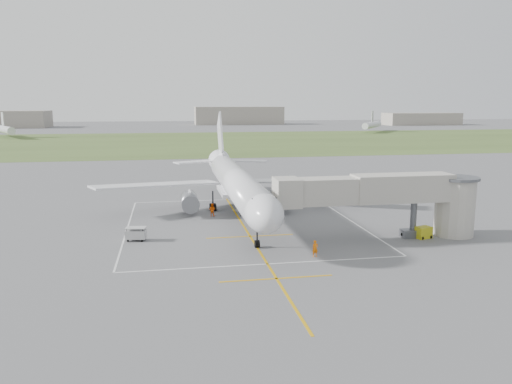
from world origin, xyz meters
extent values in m
plane|color=#5D5D60|center=(0.00, 0.00, 0.00)|extent=(700.00, 700.00, 0.00)
cube|color=#3F5525|center=(0.00, 130.00, 0.01)|extent=(700.00, 120.00, 0.02)
cube|color=#C58F0B|center=(0.00, -5.00, 0.01)|extent=(0.25, 60.00, 0.01)
cube|color=#C58F0B|center=(0.00, -24.00, 0.01)|extent=(10.00, 0.25, 0.01)
cube|color=#C58F0B|center=(0.00, -10.00, 0.01)|extent=(10.00, 0.25, 0.01)
cube|color=silver|center=(0.00, 12.00, 0.01)|extent=(28.00, 0.20, 0.01)
cube|color=silver|center=(0.00, -20.00, 0.01)|extent=(28.00, 0.20, 0.01)
cube|color=silver|center=(-14.00, -4.00, 0.01)|extent=(0.20, 32.00, 0.01)
cube|color=silver|center=(14.00, -4.00, 0.01)|extent=(0.20, 32.00, 0.01)
cylinder|color=silver|center=(0.00, 0.00, 4.50)|extent=(3.80, 36.00, 3.80)
ellipsoid|color=silver|center=(0.00, -18.00, 4.50)|extent=(3.80, 7.22, 3.80)
cube|color=black|center=(0.00, -18.90, 5.55)|extent=(2.40, 1.60, 0.99)
cone|color=silver|center=(0.00, 20.50, 4.90)|extent=(3.80, 6.00, 3.80)
cube|color=silver|center=(10.50, 6.00, 3.65)|extent=(17.93, 11.24, 1.23)
cube|color=silver|center=(-10.50, 6.00, 3.65)|extent=(17.93, 11.24, 1.23)
cube|color=silver|center=(0.00, 3.00, 2.95)|extent=(4.20, 8.00, 0.50)
cube|color=silver|center=(0.00, 21.20, 9.20)|extent=(0.30, 7.89, 8.65)
cube|color=silver|center=(0.00, 19.00, 6.20)|extent=(0.35, 5.00, 1.20)
cube|color=silver|center=(4.20, 20.20, 5.10)|extent=(7.85, 5.03, 0.20)
cube|color=silver|center=(-4.20, 20.20, 5.10)|extent=(7.85, 5.03, 0.20)
cylinder|color=slate|center=(6.20, 2.50, 1.90)|extent=(2.30, 4.20, 2.30)
cube|color=silver|center=(6.20, 2.20, 2.70)|extent=(0.25, 2.40, 1.20)
cylinder|color=slate|center=(-6.20, 2.50, 1.90)|extent=(2.30, 4.20, 2.30)
cube|color=silver|center=(-6.20, 2.20, 2.70)|extent=(0.25, 2.40, 1.20)
cylinder|color=black|center=(0.00, -14.50, 1.30)|extent=(0.18, 0.18, 2.60)
cylinder|color=black|center=(-0.11, -14.50, 0.40)|extent=(0.28, 0.80, 0.80)
cylinder|color=black|center=(0.11, -14.50, 0.40)|extent=(0.28, 0.80, 0.80)
cylinder|color=black|center=(2.90, 4.50, 1.40)|extent=(0.22, 0.22, 2.80)
cylinder|color=black|center=(2.62, 4.15, 0.48)|extent=(0.32, 0.96, 0.96)
cylinder|color=black|center=(3.18, 4.15, 0.48)|extent=(0.32, 0.96, 0.96)
cylinder|color=black|center=(2.62, 4.85, 0.48)|extent=(0.32, 0.96, 0.96)
cylinder|color=black|center=(3.18, 4.85, 0.48)|extent=(0.32, 0.96, 0.96)
cylinder|color=black|center=(-2.90, 4.50, 1.40)|extent=(0.22, 0.22, 2.80)
cylinder|color=black|center=(-3.18, 4.15, 0.48)|extent=(0.32, 0.96, 0.96)
cylinder|color=black|center=(-2.62, 4.15, 0.48)|extent=(0.32, 0.96, 0.96)
cylinder|color=black|center=(-3.18, 4.85, 0.48)|extent=(0.32, 0.96, 0.96)
cylinder|color=black|center=(-2.62, 4.85, 0.48)|extent=(0.32, 0.96, 0.96)
cube|color=#A19D91|center=(7.74, -13.50, 5.60)|extent=(11.09, 2.90, 2.80)
cube|color=#A19D91|center=(16.46, -13.50, 5.70)|extent=(11.09, 3.10, 3.00)
cube|color=#A19D91|center=(3.40, -13.50, 5.60)|extent=(2.60, 3.40, 3.00)
cylinder|color=#515358|center=(18.00, -13.50, 2.10)|extent=(0.70, 0.70, 4.20)
cube|color=#515358|center=(18.00, -13.50, 0.45)|extent=(2.60, 1.40, 0.90)
cylinder|color=#A19D91|center=(23.00, -13.50, 3.20)|extent=(4.40, 4.40, 6.40)
cylinder|color=#515358|center=(23.00, -13.50, 6.60)|extent=(5.00, 5.00, 0.30)
cylinder|color=black|center=(17.00, -13.50, 0.35)|extent=(0.70, 0.30, 0.70)
cylinder|color=black|center=(19.00, -13.50, 0.35)|extent=(0.70, 0.30, 0.70)
cube|color=#AFAB15|center=(18.99, -14.11, 0.65)|extent=(1.98, 1.56, 1.30)
cylinder|color=black|center=(18.53, -14.73, 0.19)|extent=(0.27, 0.42, 0.38)
cylinder|color=black|center=(19.70, -14.40, 0.19)|extent=(0.27, 0.42, 0.38)
cube|color=#B0B0B0|center=(-12.64, -9.55, 0.73)|extent=(2.33, 1.61, 0.95)
cube|color=#B0B0B0|center=(-12.64, -9.55, 1.47)|extent=(2.33, 1.61, 0.07)
cylinder|color=black|center=(-13.57, -9.93, 0.90)|extent=(0.07, 0.07, 1.12)
cylinder|color=black|center=(-11.87, -10.20, 0.90)|extent=(0.07, 0.07, 1.12)
cylinder|color=black|center=(-13.41, -8.91, 0.90)|extent=(0.07, 0.07, 1.12)
cylinder|color=black|center=(-11.71, -9.17, 0.90)|extent=(0.07, 0.07, 1.12)
cylinder|color=black|center=(-13.48, -9.90, 0.17)|extent=(0.21, 0.36, 0.34)
cylinder|color=black|center=(-11.95, -10.14, 0.17)|extent=(0.21, 0.36, 0.34)
cylinder|color=black|center=(-13.34, -8.96, 0.17)|extent=(0.21, 0.36, 0.34)
cylinder|color=black|center=(-11.80, -9.20, 0.17)|extent=(0.21, 0.36, 0.34)
imported|color=orange|center=(5.09, -18.54, 0.82)|extent=(0.63, 0.45, 1.64)
imported|color=#F05507|center=(-3.33, 0.94, 0.88)|extent=(1.05, 0.96, 1.76)
cube|color=gray|center=(40.00, 280.00, 6.00)|extent=(60.00, 20.00, 12.00)
cube|color=gray|center=(160.00, 250.00, 4.00)|extent=(50.00, 18.00, 8.00)
cylinder|color=silver|center=(-78.35, 167.54, 3.50)|extent=(17.33, 29.98, 3.20)
cube|color=silver|center=(-78.35, 167.54, 8.00)|extent=(2.08, 3.70, 5.50)
cylinder|color=silver|center=(95.26, 180.39, 3.50)|extent=(21.00, 28.03, 3.20)
cube|color=silver|center=(95.26, 180.39, 8.00)|extent=(2.54, 3.45, 5.50)
camera|label=1|loc=(-8.90, -64.05, 14.98)|focal=35.00mm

